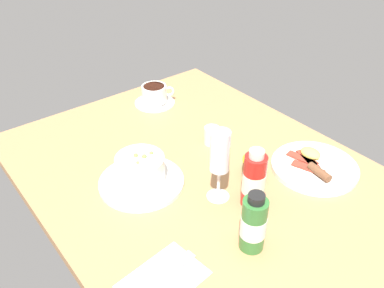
{
  "coord_description": "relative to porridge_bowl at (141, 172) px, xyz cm",
  "views": [
    {
      "loc": [
        68.29,
        -57.1,
        70.6
      ],
      "look_at": [
        -4.2,
        0.04,
        7.21
      ],
      "focal_mm": 38.54,
      "sensor_mm": 36.0,
      "label": 1
    }
  ],
  "objects": [
    {
      "name": "cutlery_setting",
      "position": [
        28.62,
        -12.48,
        -3.61
      ],
      "size": [
        13.74,
        18.11,
        0.9
      ],
      "color": "white",
      "rests_on": "ground_plane"
    },
    {
      "name": "sauce_bottle_green",
      "position": [
        33.21,
        7.56,
        2.97
      ],
      "size": [
        5.64,
        5.64,
        15.05
      ],
      "color": "#337233",
      "rests_on": "ground_plane"
    },
    {
      "name": "coffee_cup",
      "position": [
        -34.6,
        27.61,
        -0.74
      ],
      "size": [
        14.04,
        14.04,
        6.73
      ],
      "color": "white",
      "rests_on": "ground_plane"
    },
    {
      "name": "porridge_bowl",
      "position": [
        0.0,
        0.0,
        0.0
      ],
      "size": [
        22.49,
        22.49,
        9.34
      ],
      "color": "white",
      "rests_on": "ground_plane"
    },
    {
      "name": "ground_plane",
      "position": [
        6.05,
        15.54,
        -5.38
      ],
      "size": [
        110.0,
        84.0,
        3.0
      ],
      "primitive_type": "cube",
      "color": "#B27F51"
    },
    {
      "name": "creamer_jug",
      "position": [
        -3.22,
        27.09,
        -1.06
      ],
      "size": [
        5.53,
        4.61,
        5.97
      ],
      "color": "white",
      "rests_on": "ground_plane"
    },
    {
      "name": "wine_glass",
      "position": [
        16.3,
        12.63,
        9.22
      ],
      "size": [
        5.78,
        5.78,
        19.58
      ],
      "color": "white",
      "rests_on": "ground_plane"
    },
    {
      "name": "sauce_bottle_red",
      "position": [
        23.36,
        17.57,
        3.5
      ],
      "size": [
        5.66,
        5.66,
        16.12
      ],
      "color": "#B21E19",
      "rests_on": "ground_plane"
    },
    {
      "name": "jam_jar",
      "position": [
        15.5,
        25.54,
        -1.03
      ],
      "size": [
        5.66,
        5.66,
        5.62
      ],
      "color": "#4F3010",
      "rests_on": "ground_plane"
    },
    {
      "name": "breakfast_plate",
      "position": [
        24.1,
        41.17,
        -2.94
      ],
      "size": [
        23.75,
        23.75,
        3.7
      ],
      "color": "white",
      "rests_on": "ground_plane"
    }
  ]
}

